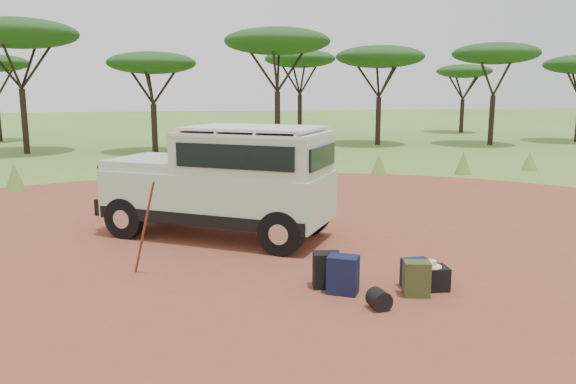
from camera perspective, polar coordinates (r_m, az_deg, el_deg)
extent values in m
plane|color=#557F2D|center=(10.38, -3.48, -6.68)|extent=(140.00, 140.00, 0.00)
cylinder|color=brown|center=(10.38, -3.48, -6.66)|extent=(23.00, 23.00, 0.01)
cone|color=#557F2D|center=(18.84, -26.02, 1.36)|extent=(0.60, 0.60, 0.85)
cone|color=#557F2D|center=(19.25, -16.68, 1.93)|extent=(0.60, 0.60, 0.70)
cone|color=#557F2D|center=(18.85, -7.65, 2.41)|extent=(0.60, 0.60, 0.90)
cone|color=#557F2D|center=(18.94, 1.54, 2.39)|extent=(0.60, 0.60, 0.80)
cone|color=#557F2D|center=(20.52, 9.24, 2.81)|extent=(0.60, 0.60, 0.75)
cone|color=#557F2D|center=(21.27, 17.39, 2.87)|extent=(0.60, 0.60, 0.85)
cone|color=#557F2D|center=(23.23, 23.34, 2.90)|extent=(0.60, 0.60, 0.70)
cylinder|color=black|center=(29.57, -25.19, 6.50)|extent=(0.28, 0.28, 3.06)
ellipsoid|color=#123312|center=(29.64, -25.82, 14.32)|extent=(5.50, 5.50, 1.38)
cylinder|color=black|center=(28.07, -13.41, 6.31)|extent=(0.28, 0.28, 2.34)
ellipsoid|color=#123312|center=(28.04, -13.69, 12.63)|extent=(4.20, 4.20, 1.05)
cylinder|color=black|center=(28.19, -1.08, 7.20)|extent=(0.28, 0.28, 2.93)
ellipsoid|color=#123312|center=(28.24, -1.11, 15.06)|extent=(5.20, 5.20, 1.30)
cylinder|color=black|center=(31.53, 9.14, 7.13)|extent=(0.28, 0.28, 2.61)
ellipsoid|color=#123312|center=(31.53, 9.33, 13.40)|extent=(4.80, 4.80, 1.20)
cylinder|color=black|center=(32.90, 19.96, 6.85)|extent=(0.28, 0.28, 2.70)
ellipsoid|color=#123312|center=(32.91, 20.36, 13.06)|extent=(4.60, 4.60, 1.15)
cylinder|color=black|center=(36.36, 1.20, 7.75)|extent=(0.28, 0.28, 2.70)
ellipsoid|color=#123312|center=(36.36, 1.23, 13.38)|extent=(4.50, 4.50, 1.12)
cylinder|color=black|center=(41.74, 17.24, 7.39)|extent=(0.28, 0.28, 2.34)
ellipsoid|color=#123312|center=(41.71, 17.47, 11.63)|extent=(3.80, 3.80, 0.95)
cube|color=#ADC7A9|center=(11.73, -7.12, -0.15)|extent=(4.86, 4.08, 0.97)
cube|color=black|center=(11.80, -7.08, -1.88)|extent=(4.81, 4.06, 0.24)
cube|color=#ADC7A9|center=(11.25, -3.51, 3.91)|extent=(3.36, 3.06, 0.76)
cube|color=silver|center=(11.21, -3.54, 6.00)|extent=(3.39, 3.10, 0.06)
cube|color=silver|center=(11.20, -3.54, 6.52)|extent=(3.13, 2.88, 0.05)
cube|color=#ADC7A9|center=(12.38, -13.11, 2.95)|extent=(2.38, 2.40, 0.20)
cube|color=black|center=(11.88, -9.70, 4.31)|extent=(0.99, 1.39, 0.54)
cube|color=black|center=(10.42, -5.60, 3.57)|extent=(2.04, 1.35, 0.46)
cube|color=black|center=(12.08, -1.72, 4.56)|extent=(2.04, 1.35, 0.46)
cube|color=black|center=(10.74, 3.52, 3.60)|extent=(0.86, 1.29, 0.42)
cube|color=black|center=(13.04, -16.27, -0.77)|extent=(1.13, 1.62, 0.35)
cylinder|color=black|center=(12.98, -16.88, 2.79)|extent=(0.78, 1.14, 0.07)
cylinder|color=black|center=(13.06, -16.76, 0.45)|extent=(0.78, 1.14, 0.07)
cylinder|color=silver|center=(12.80, -17.68, 1.72)|extent=(0.18, 0.23, 0.22)
cylinder|color=silver|center=(13.25, -16.16, 2.08)|extent=(0.18, 0.23, 0.22)
cube|color=silver|center=(13.06, -16.58, -0.22)|extent=(0.27, 0.38, 0.12)
cylinder|color=black|center=(12.63, -7.32, 4.21)|extent=(0.11, 0.11, 0.84)
cylinder|color=black|center=(12.07, -16.19, -2.54)|extent=(0.87, 0.71, 0.85)
cylinder|color=black|center=(13.38, -12.00, -1.10)|extent=(0.87, 0.71, 0.85)
cylinder|color=black|center=(10.40, -0.70, -4.17)|extent=(0.87, 0.71, 0.85)
cylinder|color=black|center=(11.90, 2.19, -2.31)|extent=(0.87, 0.71, 0.85)
cylinder|color=brown|center=(9.51, -14.39, -3.58)|extent=(0.43, 0.40, 1.60)
cube|color=black|center=(8.80, 3.92, -7.92)|extent=(0.46, 0.37, 0.56)
cube|color=#101633|center=(8.57, 5.62, -8.38)|extent=(0.55, 0.50, 0.59)
cube|color=#39401D|center=(8.66, 12.92, -8.60)|extent=(0.44, 0.37, 0.53)
cube|color=#101633|center=(9.00, 12.85, -8.11)|extent=(0.41, 0.31, 0.46)
cube|color=black|center=(8.99, 14.25, -8.48)|extent=(0.55, 0.42, 0.37)
cylinder|color=black|center=(8.10, 9.23, -10.72)|extent=(0.32, 0.32, 0.29)
cylinder|color=beige|center=(8.94, 14.30, -7.32)|extent=(0.33, 0.33, 0.01)
cylinder|color=beige|center=(8.92, 14.32, -7.03)|extent=(0.16, 0.16, 0.08)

